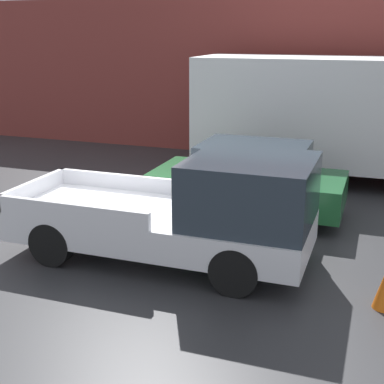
% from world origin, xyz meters
% --- Properties ---
extents(ground_plane, '(60.00, 60.00, 0.00)m').
position_xyz_m(ground_plane, '(0.00, 0.00, 0.00)').
color(ground_plane, '#2D2D30').
extents(building_wall, '(28.00, 0.15, 5.02)m').
position_xyz_m(building_wall, '(0.00, 8.14, 2.51)').
color(building_wall, brown).
rests_on(building_wall, ground).
extents(pickup_truck, '(5.35, 2.11, 1.99)m').
position_xyz_m(pickup_truck, '(1.86, -0.74, 0.94)').
color(pickup_truck, silver).
rests_on(pickup_truck, ground).
extents(car, '(4.20, 2.00, 1.62)m').
position_xyz_m(car, '(2.21, 2.16, 0.81)').
color(car, '#1E592D').
rests_on(car, ground).
extents(delivery_truck, '(8.87, 2.56, 3.30)m').
position_xyz_m(delivery_truck, '(4.01, 5.75, 1.79)').
color(delivery_truck, white).
rests_on(delivery_truck, ground).
extents(newspaper_box, '(0.45, 0.40, 1.04)m').
position_xyz_m(newspaper_box, '(-0.24, 7.82, 0.52)').
color(newspaper_box, red).
rests_on(newspaper_box, ground).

